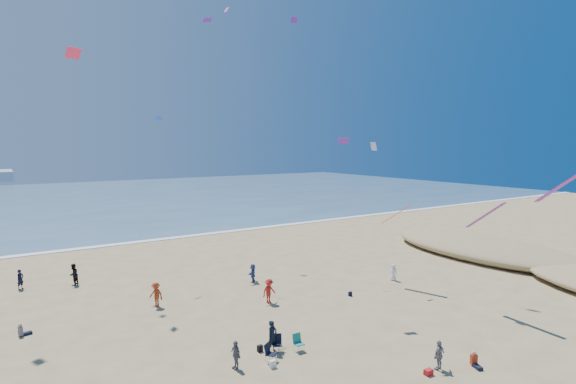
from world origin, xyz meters
TOP-DOWN VIEW (x-y plane):
  - ocean at (0.00, 95.00)m, footprint 220.00×100.00m
  - surf_line at (0.00, 45.00)m, footprint 220.00×1.20m
  - standing_flyers at (2.76, 11.71)m, footprint 36.71×40.57m
  - chair_cluster at (3.19, 10.37)m, footprint 2.73×1.62m
  - white_tote at (1.96, 9.45)m, footprint 0.35×0.20m
  - black_backpack at (2.31, 11.44)m, footprint 0.30×0.22m
  - cooler at (8.32, 4.36)m, footprint 0.45×0.30m
  - navy_bag at (13.02, 15.89)m, footprint 0.28×0.18m
  - kites_aloft at (10.01, 15.26)m, footprint 43.08×37.46m

SIDE VIEW (x-z plane):
  - ocean at x=0.00m, z-range 0.00..0.06m
  - surf_line at x=0.00m, z-range 0.00..0.08m
  - cooler at x=8.32m, z-range 0.00..0.30m
  - navy_bag at x=13.02m, z-range 0.00..0.34m
  - black_backpack at x=2.31m, z-range 0.00..0.38m
  - white_tote at x=1.96m, z-range 0.00..0.40m
  - chair_cluster at x=3.19m, z-range 0.00..1.00m
  - standing_flyers at x=2.76m, z-range -0.06..1.80m
  - kites_aloft at x=10.01m, z-range 1.06..28.32m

